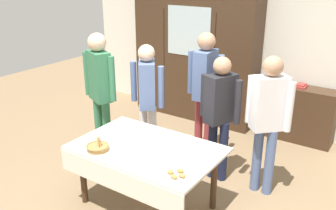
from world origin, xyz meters
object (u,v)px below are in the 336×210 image
at_px(bread_basket, 98,147).
at_px(person_behind_table_right, 147,93).
at_px(wall_cabinet, 195,56).
at_px(bookshelf_low, 297,114).
at_px(person_near_right_end, 100,85).
at_px(tea_cup_center, 170,154).
at_px(person_behind_table_left, 205,83).
at_px(dining_table, 145,157).
at_px(pastry_plate, 176,175).
at_px(spoon_center, 194,155).
at_px(book_stack, 301,86).
at_px(person_beside_shelf, 268,113).
at_px(person_by_cabinet, 220,108).
at_px(spoon_near_left, 134,149).
at_px(tea_cup_far_left, 188,139).
at_px(tea_cup_near_right, 122,130).
at_px(tea_cup_mid_right, 164,144).

height_order(bread_basket, person_behind_table_right, person_behind_table_right).
distance_m(wall_cabinet, bookshelf_low, 1.90).
distance_m(person_behind_table_right, person_near_right_end, 0.63).
height_order(tea_cup_center, person_behind_table_left, person_behind_table_left).
relative_size(dining_table, pastry_plate, 5.49).
bearing_deg(pastry_plate, bookshelf_low, 83.90).
xyz_separation_m(bookshelf_low, spoon_center, (-0.37, -2.48, 0.30)).
xyz_separation_m(wall_cabinet, book_stack, (1.78, 0.05, -0.23)).
height_order(pastry_plate, person_behind_table_left, person_behind_table_left).
xyz_separation_m(person_behind_table_right, person_beside_shelf, (1.55, 0.15, 0.02)).
bearing_deg(spoon_center, person_by_cabinet, 99.05).
bearing_deg(spoon_near_left, person_behind_table_left, 88.80).
distance_m(bread_basket, person_behind_table_left, 1.75).
bearing_deg(dining_table, person_behind_table_left, 92.14).
xyz_separation_m(pastry_plate, person_behind_table_left, (-0.62, 1.66, 0.33)).
bearing_deg(pastry_plate, tea_cup_far_left, 112.14).
xyz_separation_m(wall_cabinet, bookshelf_low, (1.78, 0.05, -0.67)).
xyz_separation_m(tea_cup_near_right, person_beside_shelf, (1.41, 0.82, 0.25)).
xyz_separation_m(tea_cup_center, spoon_center, (0.19, 0.15, -0.02)).
bearing_deg(dining_table, person_by_cabinet, 68.60).
height_order(dining_table, person_behind_table_right, person_behind_table_right).
xyz_separation_m(bookshelf_low, person_beside_shelf, (0.07, -1.64, 0.58)).
xyz_separation_m(pastry_plate, person_behind_table_right, (-1.17, 1.12, 0.24)).
bearing_deg(spoon_center, book_stack, 81.50).
bearing_deg(person_by_cabinet, tea_cup_center, -93.81).
bearing_deg(person_behind_table_right, book_stack, 50.32).
relative_size(book_stack, person_near_right_end, 0.13).
xyz_separation_m(spoon_center, person_by_cabinet, (-0.13, 0.81, 0.22)).
xyz_separation_m(tea_cup_far_left, spoon_near_left, (-0.38, -0.47, -0.02)).
bearing_deg(person_by_cabinet, bookshelf_low, 73.30).
distance_m(tea_cup_near_right, tea_cup_mid_right, 0.60).
height_order(book_stack, pastry_plate, book_stack).
height_order(tea_cup_near_right, pastry_plate, tea_cup_near_right).
xyz_separation_m(book_stack, pastry_plate, (-0.31, -2.91, -0.13)).
xyz_separation_m(dining_table, pastry_plate, (0.57, -0.27, 0.12)).
distance_m(bookshelf_low, book_stack, 0.44).
relative_size(book_stack, tea_cup_mid_right, 1.72).
relative_size(tea_cup_near_right, person_near_right_end, 0.07).
xyz_separation_m(tea_cup_mid_right, pastry_plate, (0.43, -0.41, -0.01)).
xyz_separation_m(dining_table, bookshelf_low, (0.88, 2.64, -0.20)).
bearing_deg(person_by_cabinet, bread_basket, -120.89).
xyz_separation_m(wall_cabinet, tea_cup_mid_right, (1.04, -2.45, -0.34)).
distance_m(tea_cup_mid_right, person_behind_table_right, 1.05).
height_order(bookshelf_low, person_behind_table_left, person_behind_table_left).
bearing_deg(wall_cabinet, book_stack, 1.63).
bearing_deg(spoon_center, bread_basket, -152.67).
relative_size(tea_cup_near_right, person_by_cabinet, 0.08).
relative_size(wall_cabinet, person_by_cabinet, 1.40).
distance_m(tea_cup_center, person_near_right_end, 1.60).
relative_size(tea_cup_near_right, tea_cup_far_left, 1.00).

